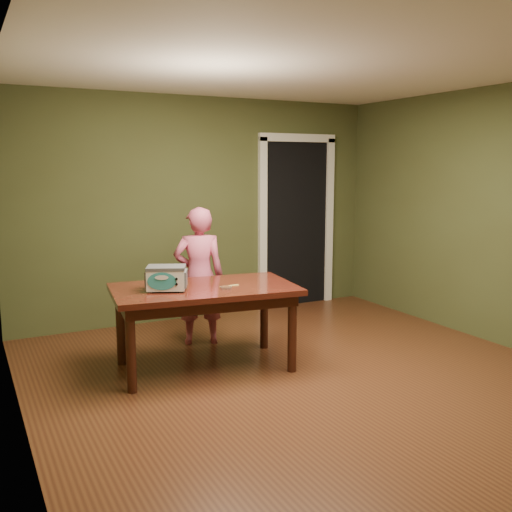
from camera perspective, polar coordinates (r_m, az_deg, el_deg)
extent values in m
plane|color=#562E18|center=(4.90, 6.14, -12.65)|extent=(5.00, 5.00, 0.00)
cube|color=#424B28|center=(6.80, -5.43, 4.73)|extent=(4.50, 0.02, 2.60)
cube|color=#424B28|center=(3.83, -22.82, 0.68)|extent=(0.02, 5.00, 2.60)
cube|color=#424B28|center=(6.13, 24.22, 3.50)|extent=(0.02, 5.00, 2.60)
cube|color=white|center=(4.62, 6.72, 18.84)|extent=(4.50, 5.00, 0.02)
cube|color=black|center=(7.66, 2.80, 3.37)|extent=(0.90, 0.60, 2.10)
cube|color=black|center=(7.39, 4.03, 3.15)|extent=(0.90, 0.02, 2.10)
cube|color=white|center=(7.13, 0.66, 2.96)|extent=(0.10, 0.06, 2.20)
cube|color=white|center=(7.65, 7.29, 3.30)|extent=(0.10, 0.06, 2.20)
cube|color=white|center=(7.35, 4.19, 11.71)|extent=(1.10, 0.06, 0.10)
cube|color=#3D130E|center=(5.07, -5.20, -3.33)|extent=(1.71, 1.10, 0.05)
cube|color=black|center=(5.09, -5.19, -4.15)|extent=(1.57, 0.97, 0.10)
cylinder|color=black|center=(4.71, -12.40, -9.22)|extent=(0.08, 0.08, 0.70)
cylinder|color=black|center=(5.38, -13.39, -6.95)|extent=(0.08, 0.08, 0.70)
cylinder|color=black|center=(5.07, 3.64, -7.70)|extent=(0.08, 0.08, 0.70)
cylinder|color=black|center=(5.69, 0.82, -5.80)|extent=(0.08, 0.08, 0.70)
cylinder|color=#4C4F54|center=(4.88, -10.55, -3.57)|extent=(0.02, 0.02, 0.01)
cylinder|color=#4C4F54|center=(5.04, -10.31, -3.14)|extent=(0.02, 0.02, 0.01)
cylinder|color=#4C4F54|center=(4.85, -7.47, -3.56)|extent=(0.02, 0.02, 0.01)
cylinder|color=#4C4F54|center=(5.02, -7.33, -3.13)|extent=(0.02, 0.02, 0.01)
cube|color=white|center=(4.92, -8.95, -2.25)|extent=(0.38, 0.34, 0.18)
cube|color=#4C4F54|center=(4.91, -8.97, -1.16)|extent=(0.39, 0.34, 0.03)
cube|color=#4C4F54|center=(4.94, -10.86, -2.26)|extent=(0.10, 0.19, 0.14)
cube|color=#4C4F54|center=(4.91, -7.02, -2.24)|extent=(0.10, 0.19, 0.14)
ellipsoid|color=teal|center=(4.81, -9.40, -2.53)|extent=(0.22, 0.11, 0.15)
cylinder|color=black|center=(4.80, -7.96, -2.29)|extent=(0.02, 0.02, 0.02)
cylinder|color=black|center=(4.81, -7.95, -2.83)|extent=(0.02, 0.02, 0.02)
cylinder|color=silver|center=(4.95, -3.01, -3.19)|extent=(0.10, 0.10, 0.02)
cylinder|color=#4D3019|center=(4.95, -3.01, -3.11)|extent=(0.09, 0.09, 0.01)
cube|color=#DBBF5F|center=(5.05, -2.67, -3.00)|extent=(0.18, 0.03, 0.01)
imported|color=#CD5477|center=(5.80, -5.71, -2.01)|extent=(0.59, 0.47, 1.40)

